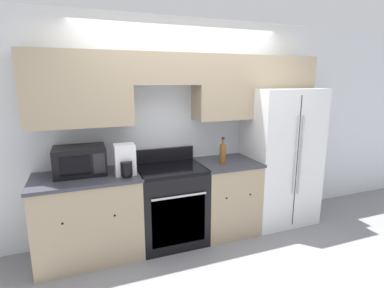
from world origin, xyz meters
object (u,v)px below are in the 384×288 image
(microwave, at_px, (80,161))
(bottle, at_px, (223,153))
(refrigerator, at_px, (278,156))
(oven_range, at_px, (171,204))

(microwave, height_order, bottle, bottle)
(refrigerator, height_order, microwave, refrigerator)
(oven_range, bearing_deg, bottle, -6.70)
(microwave, relative_size, bottle, 1.64)
(refrigerator, bearing_deg, oven_range, -177.51)
(microwave, bearing_deg, bottle, -6.19)
(oven_range, distance_m, refrigerator, 1.58)
(microwave, xyz_separation_m, bottle, (1.58, -0.17, -0.02))
(oven_range, distance_m, microwave, 1.13)
(oven_range, xyz_separation_m, microwave, (-0.95, 0.10, 0.60))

